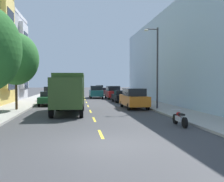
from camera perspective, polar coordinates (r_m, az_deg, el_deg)
The scene contains 18 objects.
ground_plane at distance 40.76m, azimuth -5.98°, elevation -1.60°, with size 160.00×160.00×0.00m, color #38383A.
sidewalk_left at distance 39.20m, azimuth -16.33°, elevation -1.71°, with size 3.20×120.00×0.14m, color #99968E.
sidewalk_right at distance 39.61m, azimuth 4.43°, elevation -1.59°, with size 3.20×120.00×0.14m, color #99968E.
lane_centerline_dashes at distance 35.27m, azimuth -5.73°, elevation -2.15°, with size 0.14×47.20×0.01m.
apartment_block_opposite at distance 34.18m, azimuth 18.29°, elevation 6.66°, with size 10.00×36.00×10.77m, color #9EB7CC.
street_tree_second at distance 24.41m, azimuth -20.15°, elevation 6.55°, with size 3.93×3.93×6.67m.
street_lamp at distance 24.22m, azimuth 9.52°, elevation 6.22°, with size 1.35×0.28×7.30m.
delivery_box_truck at distance 21.84m, azimuth -9.31°, elevation 0.15°, with size 2.65×7.61×3.23m.
parked_sedan_burgundy at distance 50.34m, azimuth -1.38°, elevation -0.05°, with size 1.85×4.52×1.43m.
parked_suv_white at distance 52.73m, azimuth -11.08°, elevation 0.27°, with size 2.03×4.83×1.93m.
parked_hatchback_black at distance 32.86m, azimuth 1.91°, elevation -1.13°, with size 1.85×4.05×1.50m.
parked_pickup_champagne at distance 64.80m, azimuth -2.69°, elevation 0.48°, with size 2.02×5.31×1.73m.
parked_hatchback_forest at distance 29.40m, azimuth -13.74°, elevation -1.55°, with size 1.75×4.01×1.50m.
parked_suv_orange at distance 25.25m, azimuth 4.79°, elevation -1.56°, with size 2.06×4.84×1.93m.
parked_suv_red at distance 39.39m, azimuth 0.21°, elevation -0.27°, with size 2.05×4.84×1.93m.
parked_suv_charcoal at distance 35.60m, azimuth -12.96°, elevation -0.57°, with size 1.98×4.81×1.93m.
moving_teal_sedan at distance 41.42m, azimuth -3.52°, elevation -0.17°, with size 1.95×4.80×1.93m.
parked_motorcycle at distance 15.75m, azimuth 14.51°, elevation -5.87°, with size 0.62×2.05×0.90m.
Camera 1 is at (-1.14, -10.66, 2.55)m, focal length 42.08 mm.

